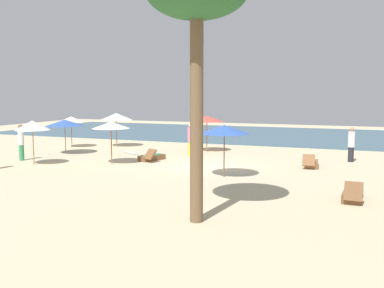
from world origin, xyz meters
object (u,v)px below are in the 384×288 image
at_px(person_0, 21,142).
at_px(person_3, 190,139).
at_px(lounger_1, 353,195).
at_px(umbrella_8, 65,123).
at_px(umbrella_4, 224,129).
at_px(umbrella_5, 71,119).
at_px(surfboard, 130,152).
at_px(person_2, 351,145).
at_px(lounger_2, 152,157).
at_px(umbrella_2, 32,125).
at_px(umbrella_0, 111,125).
at_px(umbrella_1, 116,117).
at_px(umbrella_7, 207,119).
at_px(lounger_0, 311,164).

distance_m(person_0, person_3, 9.15).
bearing_deg(lounger_1, umbrella_8, 160.48).
relative_size(umbrella_4, umbrella_5, 1.10).
xyz_separation_m(person_0, surfboard, (3.89, 4.67, -0.96)).
relative_size(person_0, person_2, 1.07).
bearing_deg(lounger_2, umbrella_2, -144.69).
distance_m(umbrella_0, umbrella_1, 7.17).
bearing_deg(umbrella_0, person_0, -171.08).
distance_m(umbrella_0, umbrella_2, 3.84).
xyz_separation_m(umbrella_0, umbrella_5, (-6.06, 4.83, -0.13)).
height_order(umbrella_0, person_3, umbrella_0).
bearing_deg(umbrella_0, umbrella_7, 64.57).
distance_m(umbrella_5, lounger_0, 15.80).
height_order(lounger_1, person_3, person_3).
relative_size(umbrella_2, person_3, 1.22).
height_order(umbrella_8, lounger_2, umbrella_8).
bearing_deg(umbrella_2, umbrella_8, 105.03).
bearing_deg(umbrella_8, umbrella_4, -17.29).
distance_m(umbrella_4, lounger_2, 6.07).
height_order(umbrella_0, umbrella_5, umbrella_0).
bearing_deg(person_2, person_3, -173.92).
bearing_deg(surfboard, lounger_2, -40.17).
bearing_deg(person_3, lounger_2, -116.20).
bearing_deg(lounger_0, person_2, 54.51).
relative_size(umbrella_5, lounger_2, 1.13).
bearing_deg(umbrella_7, surfboard, -151.03).
xyz_separation_m(person_0, person_3, (7.65, 5.03, -0.07)).
height_order(lounger_2, person_2, person_2).
height_order(umbrella_4, umbrella_8, umbrella_4).
distance_m(umbrella_7, surfboard, 5.06).
bearing_deg(umbrella_7, lounger_2, -109.45).
bearing_deg(person_2, umbrella_5, -178.93).
bearing_deg(umbrella_7, umbrella_8, -151.73).
bearing_deg(person_0, umbrella_7, 41.00).
distance_m(umbrella_0, umbrella_5, 7.75).
relative_size(umbrella_2, umbrella_5, 1.09).
bearing_deg(umbrella_7, umbrella_1, 178.96).
bearing_deg(umbrella_5, lounger_0, -7.67).
xyz_separation_m(umbrella_1, umbrella_7, (6.42, -0.12, -0.00)).
relative_size(umbrella_0, surfboard, 1.04).
bearing_deg(person_2, umbrella_1, 175.75).
height_order(umbrella_0, person_2, umbrella_0).
bearing_deg(umbrella_2, person_3, 44.31).
bearing_deg(lounger_0, surfboard, 173.88).
xyz_separation_m(umbrella_4, person_3, (-3.73, 5.45, -1.12)).
relative_size(umbrella_0, umbrella_7, 0.97).
bearing_deg(umbrella_4, lounger_2, 149.14).
distance_m(umbrella_0, lounger_2, 2.85).
relative_size(umbrella_1, lounger_1, 1.35).
bearing_deg(umbrella_5, umbrella_7, 8.26).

